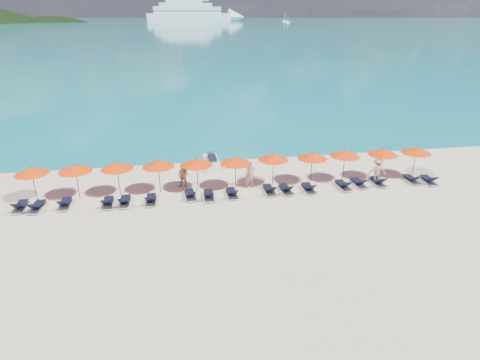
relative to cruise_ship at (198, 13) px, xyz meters
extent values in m
plane|color=beige|center=(-39.85, -605.99, -10.36)|extent=(1400.00, 1400.00, 0.00)
cube|color=#1FA9B2|center=(-39.85, 54.01, -10.35)|extent=(1600.00, 1300.00, 0.01)
ellipsoid|color=black|center=(-189.85, -45.99, -45.36)|extent=(162.00, 126.00, 85.50)
cube|color=white|center=(-12.61, -1.56, -4.94)|extent=(120.90, 36.15, 10.83)
cone|color=white|center=(58.33, 7.23, -4.94)|extent=(26.58, 26.58, 23.83)
cube|color=white|center=(-14.76, -1.83, 4.81)|extent=(96.85, 29.99, 8.66)
cube|color=white|center=(-16.91, -2.10, 11.30)|extent=(75.31, 25.21, 5.42)
cube|color=white|center=(-19.06, -2.36, 15.64)|extent=(51.26, 19.05, 3.79)
cube|color=black|center=(-14.76, -1.83, 3.18)|extent=(98.06, 30.35, 0.97)
cube|color=black|center=(-14.76, -1.83, 6.97)|extent=(95.65, 29.63, 0.97)
cube|color=white|center=(100.28, -121.31, -9.62)|extent=(5.54, 1.85, 1.48)
cylinder|color=white|center=(100.28, -121.31, -4.81)|extent=(0.33, 0.33, 9.24)
cube|color=white|center=(123.22, -24.76, -9.45)|extent=(6.84, 2.28, 1.82)
cylinder|color=white|center=(123.22, -24.76, -3.52)|extent=(0.41, 0.41, 11.40)
cube|color=white|center=(-41.07, -597.18, -10.02)|extent=(1.12, 2.76, 0.62)
cube|color=black|center=(-41.06, -597.40, -9.56)|extent=(0.61, 1.15, 0.40)
cylinder|color=black|center=(-41.09, -596.50, -9.39)|extent=(0.63, 0.09, 0.07)
imported|color=tan|center=(-38.92, -601.53, -9.41)|extent=(0.72, 0.51, 1.89)
imported|color=tan|center=(-43.32, -600.77, -9.52)|extent=(0.93, 0.75, 1.67)
imported|color=tan|center=(-30.15, -602.22, -9.45)|extent=(1.26, 0.76, 1.82)
cylinder|color=black|center=(-52.52, -601.34, -9.26)|extent=(0.05, 0.05, 2.20)
cone|color=#FF3903|center=(-52.52, -601.34, -8.34)|extent=(2.10, 2.10, 0.42)
sphere|color=black|center=(-52.52, -601.34, -8.12)|extent=(0.08, 0.08, 0.08)
cylinder|color=black|center=(-49.97, -601.33, -9.26)|extent=(0.05, 0.05, 2.20)
cone|color=#FF3903|center=(-49.97, -601.33, -8.34)|extent=(2.10, 2.10, 0.42)
sphere|color=black|center=(-49.97, -601.33, -8.12)|extent=(0.08, 0.08, 0.08)
cylinder|color=black|center=(-47.45, -601.33, -9.26)|extent=(0.05, 0.05, 2.20)
cone|color=#FF3903|center=(-47.45, -601.33, -8.34)|extent=(2.10, 2.10, 0.42)
sphere|color=black|center=(-47.45, -601.33, -8.12)|extent=(0.08, 0.08, 0.08)
cylinder|color=black|center=(-44.89, -601.35, -9.26)|extent=(0.05, 0.05, 2.20)
cone|color=#FF3903|center=(-44.89, -601.35, -8.34)|extent=(2.10, 2.10, 0.42)
sphere|color=black|center=(-44.89, -601.35, -8.12)|extent=(0.08, 0.08, 0.08)
cylinder|color=black|center=(-42.44, -601.47, -9.26)|extent=(0.05, 0.05, 2.20)
cone|color=#FF3903|center=(-42.44, -601.47, -8.34)|extent=(2.10, 2.10, 0.42)
sphere|color=black|center=(-42.44, -601.47, -8.12)|extent=(0.08, 0.08, 0.08)
cylinder|color=black|center=(-39.92, -601.60, -9.26)|extent=(0.05, 0.05, 2.20)
cone|color=#FF3903|center=(-39.92, -601.60, -8.34)|extent=(2.10, 2.10, 0.42)
sphere|color=black|center=(-39.92, -601.60, -8.12)|extent=(0.08, 0.08, 0.08)
cylinder|color=black|center=(-37.30, -601.33, -9.26)|extent=(0.05, 0.05, 2.20)
cone|color=#FF3903|center=(-37.30, -601.33, -8.34)|extent=(2.10, 2.10, 0.42)
sphere|color=black|center=(-37.30, -601.33, -8.12)|extent=(0.08, 0.08, 0.08)
cylinder|color=black|center=(-34.64, -601.51, -9.26)|extent=(0.05, 0.05, 2.20)
cone|color=#FF3903|center=(-34.64, -601.51, -8.34)|extent=(2.10, 2.10, 0.42)
sphere|color=black|center=(-34.64, -601.51, -8.12)|extent=(0.08, 0.08, 0.08)
cylinder|color=black|center=(-32.27, -601.43, -9.26)|extent=(0.05, 0.05, 2.20)
cone|color=#FF3903|center=(-32.27, -601.43, -8.34)|extent=(2.10, 2.10, 0.42)
sphere|color=black|center=(-32.27, -601.43, -8.12)|extent=(0.08, 0.08, 0.08)
cylinder|color=black|center=(-29.55, -601.56, -9.26)|extent=(0.05, 0.05, 2.20)
cone|color=#FF3903|center=(-29.55, -601.56, -8.34)|extent=(2.10, 2.10, 0.42)
sphere|color=black|center=(-29.55, -601.56, -8.12)|extent=(0.08, 0.08, 0.08)
cylinder|color=black|center=(-27.04, -601.61, -9.26)|extent=(0.05, 0.05, 2.20)
cone|color=#FF3903|center=(-27.04, -601.61, -8.34)|extent=(2.10, 2.10, 0.42)
sphere|color=black|center=(-27.04, -601.61, -8.12)|extent=(0.08, 0.08, 0.08)
cube|color=silver|center=(-53.13, -602.50, -10.22)|extent=(0.65, 1.71, 0.06)
cube|color=black|center=(-53.14, -602.25, -10.06)|extent=(0.57, 1.11, 0.04)
cube|color=black|center=(-53.12, -603.05, -9.81)|extent=(0.56, 0.55, 0.43)
cube|color=silver|center=(-52.16, -602.72, -10.22)|extent=(0.79, 1.75, 0.06)
cube|color=black|center=(-52.14, -602.47, -10.06)|extent=(0.66, 1.15, 0.04)
cube|color=black|center=(-52.22, -603.26, -9.81)|extent=(0.60, 0.59, 0.43)
cube|color=silver|center=(-50.58, -602.56, -10.22)|extent=(0.65, 1.71, 0.06)
cube|color=black|center=(-50.59, -602.31, -10.06)|extent=(0.57, 1.11, 0.04)
cube|color=black|center=(-50.58, -603.11, -9.81)|extent=(0.56, 0.55, 0.43)
cube|color=silver|center=(-48.04, -602.85, -10.22)|extent=(0.65, 1.71, 0.06)
cube|color=black|center=(-48.04, -602.60, -10.06)|extent=(0.57, 1.11, 0.04)
cube|color=black|center=(-48.03, -603.40, -9.81)|extent=(0.56, 0.55, 0.43)
cube|color=silver|center=(-47.04, -602.84, -10.22)|extent=(0.66, 1.71, 0.06)
cube|color=black|center=(-47.03, -602.59, -10.06)|extent=(0.57, 1.11, 0.04)
cube|color=black|center=(-47.05, -603.39, -9.81)|extent=(0.56, 0.55, 0.43)
cube|color=silver|center=(-45.45, -602.87, -10.22)|extent=(0.66, 1.71, 0.06)
cube|color=black|center=(-45.44, -602.62, -10.06)|extent=(0.58, 1.11, 0.04)
cube|color=black|center=(-45.46, -603.42, -9.81)|extent=(0.56, 0.55, 0.43)
cube|color=silver|center=(-43.00, -602.55, -10.22)|extent=(0.76, 1.75, 0.06)
cube|color=black|center=(-43.02, -602.30, -10.06)|extent=(0.64, 1.14, 0.04)
cube|color=black|center=(-42.95, -603.10, -9.81)|extent=(0.59, 0.58, 0.43)
cube|color=silver|center=(-41.84, -602.83, -10.22)|extent=(0.67, 1.72, 0.06)
cube|color=black|center=(-41.83, -602.58, -10.06)|extent=(0.58, 1.11, 0.04)
cube|color=black|center=(-41.85, -603.38, -9.81)|extent=(0.56, 0.55, 0.43)
cube|color=silver|center=(-40.34, -602.75, -10.22)|extent=(0.67, 1.72, 0.06)
cube|color=black|center=(-40.35, -602.50, -10.06)|extent=(0.58, 1.12, 0.04)
cube|color=black|center=(-40.33, -603.30, -9.81)|extent=(0.57, 0.55, 0.43)
cube|color=silver|center=(-37.84, -602.65, -10.22)|extent=(0.64, 1.71, 0.06)
cube|color=black|center=(-37.84, -602.40, -10.06)|extent=(0.56, 1.11, 0.04)
cube|color=black|center=(-37.83, -603.20, -9.81)|extent=(0.56, 0.54, 0.43)
cube|color=silver|center=(-36.76, -602.71, -10.22)|extent=(0.74, 1.74, 0.06)
cube|color=black|center=(-36.78, -602.46, -10.06)|extent=(0.63, 1.14, 0.04)
cube|color=black|center=(-36.72, -603.26, -9.81)|extent=(0.59, 0.58, 0.43)
cube|color=silver|center=(-35.22, -602.79, -10.22)|extent=(0.64, 1.71, 0.06)
cube|color=black|center=(-35.22, -602.54, -10.06)|extent=(0.56, 1.11, 0.04)
cube|color=black|center=(-35.23, -603.34, -9.81)|extent=(0.56, 0.54, 0.43)
cube|color=silver|center=(-32.77, -602.72, -10.22)|extent=(0.68, 1.72, 0.06)
cube|color=black|center=(-32.78, -602.47, -10.06)|extent=(0.59, 1.12, 0.04)
cube|color=black|center=(-32.75, -603.27, -9.81)|extent=(0.57, 0.56, 0.43)
cube|color=silver|center=(-31.57, -602.52, -10.22)|extent=(0.70, 1.73, 0.06)
cube|color=black|center=(-31.58, -602.27, -10.06)|extent=(0.60, 1.12, 0.04)
cube|color=black|center=(-31.54, -603.07, -9.81)|extent=(0.57, 0.56, 0.43)
cube|color=silver|center=(-30.17, -602.53, -10.22)|extent=(0.65, 1.71, 0.06)
cube|color=black|center=(-30.17, -602.28, -10.06)|extent=(0.57, 1.11, 0.04)
cube|color=black|center=(-30.18, -603.08, -9.81)|extent=(0.56, 0.55, 0.43)
cube|color=silver|center=(-27.64, -602.53, -10.22)|extent=(0.72, 1.74, 0.06)
cube|color=black|center=(-27.66, -602.28, -10.06)|extent=(0.62, 1.13, 0.04)
cube|color=black|center=(-27.61, -603.08, -9.81)|extent=(0.58, 0.57, 0.43)
cube|color=silver|center=(-26.56, -602.86, -10.22)|extent=(0.78, 1.75, 0.06)
cube|color=black|center=(-26.53, -602.61, -10.06)|extent=(0.65, 1.15, 0.04)
cube|color=black|center=(-26.61, -603.41, -9.81)|extent=(0.60, 0.59, 0.43)
camera|label=1|loc=(-43.73, -625.94, 0.56)|focal=30.00mm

